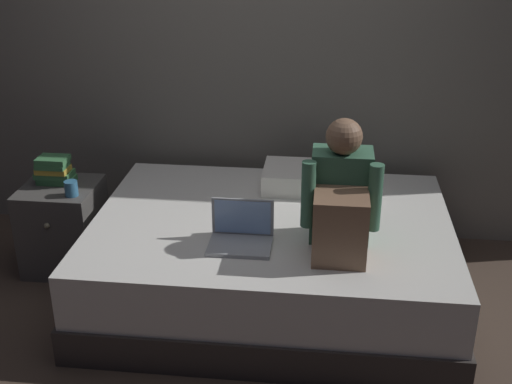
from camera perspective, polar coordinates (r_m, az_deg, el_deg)
name	(u,v)px	position (r m, az deg, el deg)	size (l,w,h in m)	color
ground_plane	(229,324)	(3.64, -2.33, -11.36)	(8.00, 8.00, 0.00)	#47382D
wall_back	(255,32)	(4.22, -0.12, 13.73)	(5.60, 0.10, 2.70)	slate
bed	(271,259)	(3.74, 1.35, -5.83)	(2.00, 1.50, 0.50)	#332D2B
nightstand	(64,227)	(4.20, -16.33, -2.90)	(0.44, 0.46, 0.54)	#474442
person_sitting	(341,201)	(3.27, 7.37, -0.77)	(0.39, 0.44, 0.66)	#38664C
laptop	(241,234)	(3.34, -1.30, -3.67)	(0.32, 0.23, 0.22)	#9EA0A5
pillow	(310,178)	(3.99, 4.69, 1.21)	(0.56, 0.36, 0.13)	silver
book_stack	(54,171)	(4.11, -17.12, 1.79)	(0.22, 0.15, 0.17)	#387042
mug	(71,188)	(3.92, -15.75, 0.30)	(0.08, 0.08, 0.09)	teal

